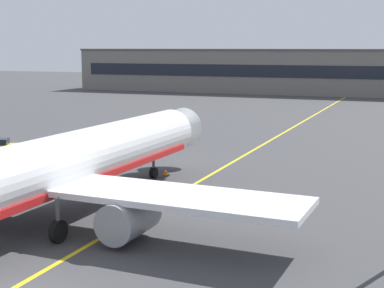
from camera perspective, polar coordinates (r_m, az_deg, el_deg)
name	(u,v)px	position (r m, az deg, el deg)	size (l,w,h in m)	color
taxiway_centreline	(226,166)	(52.98, 3.34, -2.20)	(0.30, 180.00, 0.01)	yellow
airliner_foreground	(40,173)	(35.55, -14.82, -2.79)	(32.20, 41.51, 11.65)	white
safety_cone_by_nose_gear	(166,172)	(49.41, -2.63, -2.75)	(0.44, 0.44, 0.55)	orange
terminal_building	(363,72)	(135.80, 16.55, 6.80)	(138.70, 12.40, 10.39)	slate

